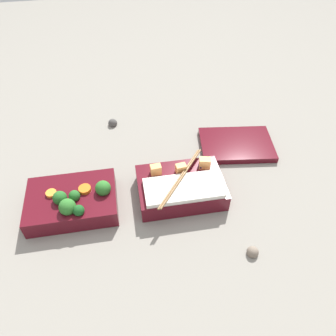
# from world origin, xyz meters

# --- Properties ---
(ground_plane) EXTENTS (3.00, 3.00, 0.00)m
(ground_plane) POSITION_xyz_m (0.00, 0.00, 0.00)
(ground_plane) COLOR gray
(bento_tray_vegetable) EXTENTS (0.21, 0.15, 0.08)m
(bento_tray_vegetable) POSITION_xyz_m (-0.13, -0.00, 0.03)
(bento_tray_vegetable) COLOR #510F19
(bento_tray_vegetable) RESTS_ON ground_plane
(bento_tray_rice) EXTENTS (0.21, 0.18, 0.08)m
(bento_tray_rice) POSITION_xyz_m (0.13, -0.00, 0.03)
(bento_tray_rice) COLOR #510F19
(bento_tray_rice) RESTS_ON ground_plane
(bento_lid) EXTENTS (0.23, 0.17, 0.02)m
(bento_lid) POSITION_xyz_m (0.33, 0.15, 0.01)
(bento_lid) COLOR #510F19
(bento_lid) RESTS_ON ground_plane
(pebble_0) EXTENTS (0.03, 0.03, 0.03)m
(pebble_0) POSITION_xyz_m (-0.02, 0.31, 0.01)
(pebble_0) COLOR #474442
(pebble_0) RESTS_ON ground_plane
(pebble_1) EXTENTS (0.03, 0.03, 0.03)m
(pebble_1) POSITION_xyz_m (0.25, -0.20, 0.01)
(pebble_1) COLOR #7A6B5B
(pebble_1) RESTS_ON ground_plane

